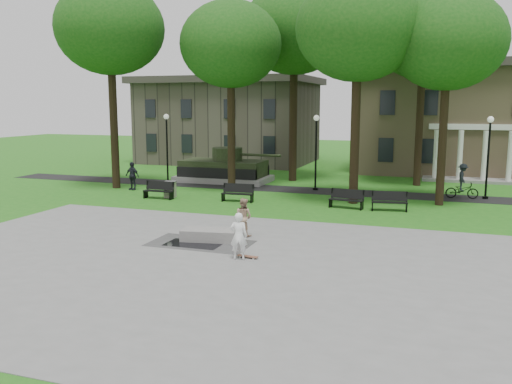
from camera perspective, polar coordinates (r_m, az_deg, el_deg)
ground at (r=23.17m, az=-1.77°, el=-4.27°), size 120.00×120.00×0.00m
plaza at (r=18.75m, az=-7.26°, el=-7.60°), size 22.00×16.00×0.02m
footpath at (r=34.44m, az=5.33°, el=0.18°), size 44.00×2.60×0.01m
building_right at (r=47.10m, az=21.63°, el=7.32°), size 17.00×12.00×8.60m
building_left at (r=51.25m, az=-2.78°, el=7.23°), size 15.00×10.00×7.20m
tree_0 at (r=36.40m, az=-15.13°, el=16.23°), size 6.80×6.80×12.97m
tree_1 at (r=34.13m, az=-2.69°, el=15.20°), size 6.20×6.20×11.63m
tree_2 at (r=30.15m, az=10.70°, el=16.54°), size 6.60×6.60×12.16m
tree_3 at (r=30.72m, az=19.56°, el=14.69°), size 6.00×6.00×11.19m
tree_4 at (r=38.70m, az=4.04°, el=16.63°), size 7.20×7.20×13.50m
tree_5 at (r=37.82m, az=17.24°, el=15.32°), size 6.40×6.40×12.44m
lamp_left at (r=38.00m, az=-9.36°, el=5.18°), size 0.36×0.36×4.73m
lamp_mid at (r=34.29m, az=6.33°, el=4.82°), size 0.36×0.36×4.73m
lamp_right at (r=33.55m, az=23.27°, el=4.02°), size 0.36×0.36×4.73m
tank_monument at (r=38.20m, az=-3.38°, el=2.39°), size 7.45×3.40×2.40m
puddle at (r=21.33m, az=-6.59°, el=-5.47°), size 2.20×1.20×0.00m
concrete_block at (r=21.79m, az=-4.92°, el=-4.52°), size 2.34×1.35×0.45m
skateboard at (r=19.34m, az=-0.89°, el=-6.85°), size 0.79×0.27×0.07m
skateboarder at (r=18.97m, az=-1.84°, el=-4.66°), size 0.70×0.54×1.68m
friend_watching at (r=22.33m, az=-1.34°, el=-2.65°), size 0.89×0.76×1.59m
pedestrian_walker at (r=35.27m, az=-12.91°, el=1.66°), size 1.12×0.63×1.79m
cyclist at (r=33.47m, az=20.90°, el=0.77°), size 1.84×1.06×2.03m
park_bench_0 at (r=31.75m, az=-10.16°, el=0.25°), size 1.81×0.56×1.00m
park_bench_1 at (r=30.31m, az=-1.91°, el=-0.04°), size 1.82×0.59×1.00m
park_bench_2 at (r=28.77m, az=9.51°, el=-0.66°), size 1.85×0.77×1.00m
park_bench_3 at (r=28.52m, az=13.90°, el=-0.89°), size 1.85×0.77×1.00m
trash_bin at (r=32.01m, az=-9.03°, el=0.29°), size 0.77×0.77×0.96m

